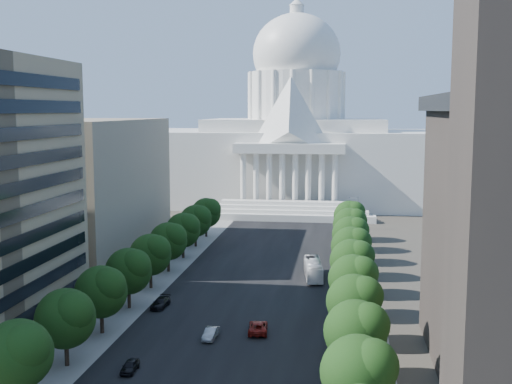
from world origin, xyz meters
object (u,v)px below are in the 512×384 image
at_px(car_dark_a, 130,366).
at_px(city_bus, 313,269).
at_px(car_silver, 211,334).
at_px(car_red, 258,327).
at_px(car_dark_b, 161,303).

relative_size(car_dark_a, city_bus, 0.32).
distance_m(car_silver, city_bus, 37.27).
relative_size(car_dark_a, car_red, 0.70).
bearing_deg(car_red, car_dark_b, -34.53).
distance_m(car_red, city_bus, 32.25).
xyz_separation_m(car_dark_a, car_dark_b, (-3.52, 25.72, 0.08)).
height_order(car_silver, car_red, car_red).
xyz_separation_m(car_dark_b, city_bus, (23.93, 21.89, 0.98)).
bearing_deg(car_red, car_dark_a, 43.75).
bearing_deg(city_bus, car_dark_a, -119.58).
bearing_deg(car_dark_a, car_silver, 58.11).
height_order(car_dark_a, car_silver, car_silver).
relative_size(car_dark_a, car_dark_b, 0.77).
distance_m(car_dark_a, car_red, 21.20).
height_order(car_dark_a, car_red, car_red).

